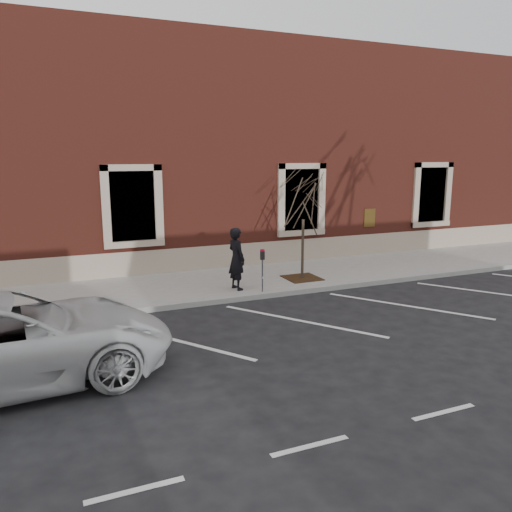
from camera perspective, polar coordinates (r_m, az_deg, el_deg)
name	(u,v)px	position (r m, az deg, el deg)	size (l,w,h in m)	color
ground	(264,298)	(14.22, 0.95, -4.79)	(120.00, 120.00, 0.00)	#28282B
sidewalk_near	(242,281)	(15.76, -1.63, -2.89)	(40.00, 3.50, 0.15)	#B9B5AE
curb_near	(265,296)	(14.16, 1.03, -4.55)	(40.00, 0.12, 0.15)	#9E9E99
parking_stripes	(301,321)	(12.34, 5.12, -7.39)	(28.00, 4.40, 0.01)	silver
building_civic	(188,155)	(20.97, -7.78, 11.40)	(40.00, 8.62, 8.00)	maroon
man	(237,259)	(14.35, -2.24, -0.31)	(0.66, 0.43, 1.81)	black
parking_meter	(262,262)	(14.08, 0.74, -0.73)	(0.11, 0.09, 1.23)	#595B60
tree_grate	(302,278)	(15.87, 5.29, -2.50)	(1.06, 1.06, 0.03)	#3E2513
sapling	(304,203)	(15.47, 5.45, 6.06)	(2.05, 2.05, 3.42)	#3E3426
white_truck	(1,341)	(9.82, -27.13, -8.64)	(2.72, 5.89, 1.64)	silver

